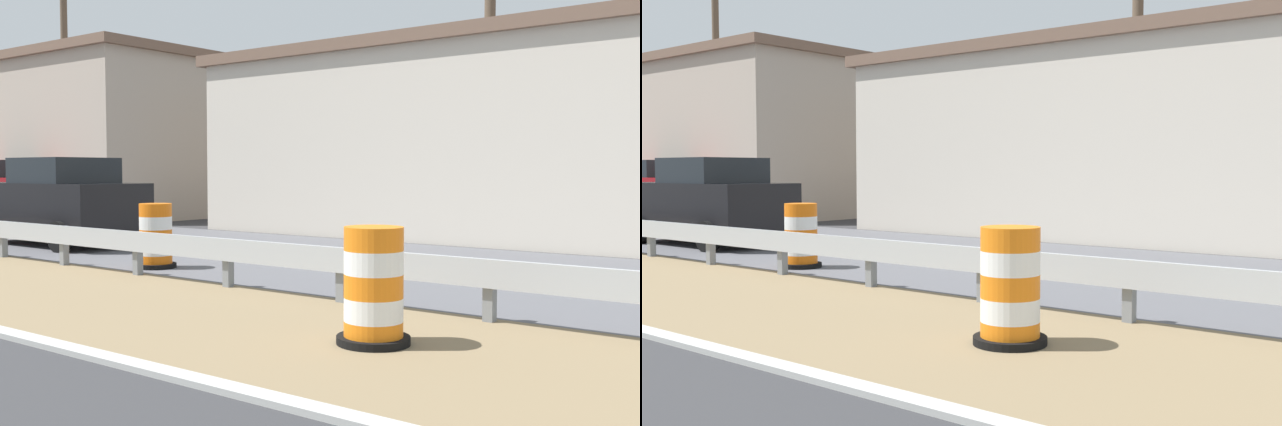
% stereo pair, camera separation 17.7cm
% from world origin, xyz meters
% --- Properties ---
extents(traffic_barrel_close, '(0.72, 0.72, 1.14)m').
position_xyz_m(traffic_barrel_close, '(0.68, 7.16, 0.52)').
color(traffic_barrel_close, orange).
rests_on(traffic_barrel_close, ground).
extents(traffic_barrel_mid, '(0.70, 0.70, 1.11)m').
position_xyz_m(traffic_barrel_mid, '(3.12, 13.25, 0.50)').
color(traffic_barrel_mid, orange).
rests_on(traffic_barrel_mid, ground).
extents(car_lead_near_lane, '(2.09, 4.22, 1.96)m').
position_xyz_m(car_lead_near_lane, '(4.45, 18.07, 0.98)').
color(car_lead_near_lane, black).
rests_on(car_lead_near_lane, ground).
extents(car_trailing_near_lane, '(2.26, 4.80, 2.01)m').
position_xyz_m(car_trailing_near_lane, '(7.85, 26.47, 1.01)').
color(car_trailing_near_lane, maroon).
rests_on(car_trailing_near_lane, ground).
extents(roadside_shop_near, '(8.71, 13.25, 4.89)m').
position_xyz_m(roadside_shop_near, '(13.74, 12.29, 2.46)').
color(roadside_shop_near, beige).
rests_on(roadside_shop_near, ground).
extents(roadside_shop_far, '(9.08, 10.59, 5.78)m').
position_xyz_m(roadside_shop_far, '(12.96, 27.06, 2.90)').
color(roadside_shop_far, '#AD9E8E').
rests_on(roadside_shop_far, ground).
extents(utility_pole_near, '(0.24, 1.80, 8.89)m').
position_xyz_m(utility_pole_near, '(10.10, 10.34, 4.60)').
color(utility_pole_near, brown).
rests_on(utility_pole_near, ground).
extents(utility_pole_mid, '(0.24, 1.80, 9.34)m').
position_xyz_m(utility_pole_mid, '(10.15, 26.37, 4.83)').
color(utility_pole_mid, brown).
rests_on(utility_pole_mid, ground).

